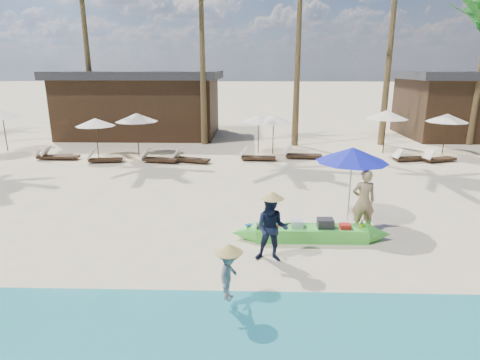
{
  "coord_description": "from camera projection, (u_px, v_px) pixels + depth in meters",
  "views": [
    {
      "loc": [
        -0.48,
        -10.03,
        4.61
      ],
      "look_at": [
        -0.82,
        2.0,
        1.19
      ],
      "focal_mm": 30.0,
      "sensor_mm": 36.0,
      "label": 1
    }
  ],
  "objects": [
    {
      "name": "ground",
      "position": [
        268.0,
        242.0,
        10.89
      ],
      "size": [
        240.0,
        240.0,
        0.0
      ],
      "primitive_type": "plane",
      "color": "beige",
      "rests_on": "ground"
    },
    {
      "name": "green_canoe",
      "position": [
        311.0,
        233.0,
        11.0
      ],
      "size": [
        4.85,
        0.69,
        0.62
      ],
      "rotation": [
        0.0,
        0.0,
        0.0
      ],
      "color": "#4BD340",
      "rests_on": "ground"
    },
    {
      "name": "tourist",
      "position": [
        363.0,
        201.0,
        11.38
      ],
      "size": [
        0.69,
        0.47,
        1.85
      ],
      "primitive_type": "imported",
      "rotation": [
        0.0,
        0.0,
        3.19
      ],
      "color": "tan",
      "rests_on": "ground"
    },
    {
      "name": "vendor_green",
      "position": [
        272.0,
        229.0,
        9.67
      ],
      "size": [
        0.89,
        0.74,
        1.66
      ],
      "primitive_type": "imported",
      "rotation": [
        0.0,
        0.0,
        -0.15
      ],
      "color": "#121932",
      "rests_on": "ground"
    },
    {
      "name": "vendor_yellow",
      "position": [
        229.0,
        274.0,
        7.78
      ],
      "size": [
        0.57,
        0.77,
        1.07
      ],
      "primitive_type": "imported",
      "rotation": [
        0.0,
        0.0,
        1.29
      ],
      "color": "gray",
      "rests_on": "ground"
    },
    {
      "name": "blue_umbrella",
      "position": [
        352.0,
        155.0,
        11.88
      ],
      "size": [
        2.14,
        2.14,
        2.31
      ],
      "color": "#99999E",
      "rests_on": "ground"
    },
    {
      "name": "resort_parasol_2",
      "position": [
        2.0,
        114.0,
        22.15
      ],
      "size": [
        2.25,
        2.25,
        2.32
      ],
      "color": "#342115",
      "rests_on": "ground"
    },
    {
      "name": "resort_parasol_3",
      "position": [
        95.0,
        122.0,
        20.5
      ],
      "size": [
        2.0,
        2.0,
        2.06
      ],
      "color": "#342115",
      "rests_on": "ground"
    },
    {
      "name": "lounger_3_left",
      "position": [
        52.0,
        155.0,
        20.6
      ],
      "size": [
        1.86,
        0.87,
        0.61
      ],
      "rotation": [
        0.0,
        0.0,
        0.18
      ],
      "color": "#342115",
      "rests_on": "ground"
    },
    {
      "name": "lounger_3_right",
      "position": [
        59.0,
        156.0,
        20.48
      ],
      "size": [
        1.83,
        0.58,
        0.62
      ],
      "rotation": [
        0.0,
        0.0,
        -0.01
      ],
      "color": "#342115",
      "rests_on": "ground"
    },
    {
      "name": "resort_parasol_4",
      "position": [
        136.0,
        117.0,
        20.83
      ],
      "size": [
        2.2,
        2.2,
        2.27
      ],
      "color": "#342115",
      "rests_on": "ground"
    },
    {
      "name": "lounger_4_left",
      "position": [
        103.0,
        159.0,
        19.86
      ],
      "size": [
        1.72,
        0.73,
        0.57
      ],
      "rotation": [
        0.0,
        0.0,
        0.13
      ],
      "color": "#342115",
      "rests_on": "ground"
    },
    {
      "name": "lounger_4_right",
      "position": [
        158.0,
        158.0,
        19.87
      ],
      "size": [
        1.9,
        0.86,
        0.62
      ],
      "rotation": [
        0.0,
        0.0,
        -0.16
      ],
      "color": "#342115",
      "rests_on": "ground"
    },
    {
      "name": "resort_parasol_5",
      "position": [
        258.0,
        119.0,
        21.54
      ],
      "size": [
        2.03,
        2.03,
        2.09
      ],
      "color": "#342115",
      "rests_on": "ground"
    },
    {
      "name": "lounger_5_left",
      "position": [
        190.0,
        158.0,
        19.9
      ],
      "size": [
        1.93,
        1.11,
        0.63
      ],
      "rotation": [
        0.0,
        0.0,
        -0.31
      ],
      "color": "#342115",
      "rests_on": "ground"
    },
    {
      "name": "resort_parasol_6",
      "position": [
        273.0,
        119.0,
        21.41
      ],
      "size": [
        2.05,
        2.05,
        2.11
      ],
      "color": "#342115",
      "rests_on": "ground"
    },
    {
      "name": "lounger_6_left",
      "position": [
        256.0,
        157.0,
        20.3
      ],
      "size": [
        1.85,
        0.7,
        0.62
      ],
      "rotation": [
        0.0,
        0.0,
        -0.08
      ],
      "color": "#342115",
      "rests_on": "ground"
    },
    {
      "name": "lounger_6_right",
      "position": [
        301.0,
        154.0,
        20.7
      ],
      "size": [
        1.98,
        0.71,
        0.66
      ],
      "rotation": [
        0.0,
        0.0,
        -0.06
      ],
      "color": "#342115",
      "rests_on": "ground"
    },
    {
      "name": "resort_parasol_7",
      "position": [
        387.0,
        115.0,
        21.44
      ],
      "size": [
        2.28,
        2.28,
        2.35
      ],
      "color": "#342115",
      "rests_on": "ground"
    },
    {
      "name": "lounger_7_left",
      "position": [
        353.0,
        159.0,
        19.86
      ],
      "size": [
        1.69,
        0.81,
        0.55
      ],
      "rotation": [
        0.0,
        0.0,
        0.2
      ],
      "color": "#342115",
      "rests_on": "ground"
    },
    {
      "name": "lounger_7_right",
      "position": [
        408.0,
        157.0,
        20.16
      ],
      "size": [
        1.79,
        0.91,
        0.58
      ],
      "rotation": [
        0.0,
        0.0,
        0.23
      ],
      "color": "#342115",
      "rests_on": "ground"
    },
    {
      "name": "resort_parasol_8",
      "position": [
        447.0,
        118.0,
        21.17
      ],
      "size": [
        2.13,
        2.13,
        2.2
      ],
      "color": "#342115",
      "rests_on": "ground"
    },
    {
      "name": "lounger_8_left",
      "position": [
        438.0,
        158.0,
        19.98
      ],
      "size": [
        1.81,
        1.07,
        0.59
      ],
      "rotation": [
        0.0,
        0.0,
        0.33
      ],
      "color": "#342115",
      "rests_on": "ground"
    },
    {
      "name": "pavilion_west",
      "position": [
        141.0,
        103.0,
        27.34
      ],
      "size": [
        10.8,
        6.6,
        4.3
      ],
      "color": "#342115",
      "rests_on": "ground"
    },
    {
      "name": "pavilion_east",
      "position": [
        468.0,
        104.0,
        26.74
      ],
      "size": [
        8.8,
        6.6,
        4.3
      ],
      "color": "#342115",
      "rests_on": "ground"
    }
  ]
}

